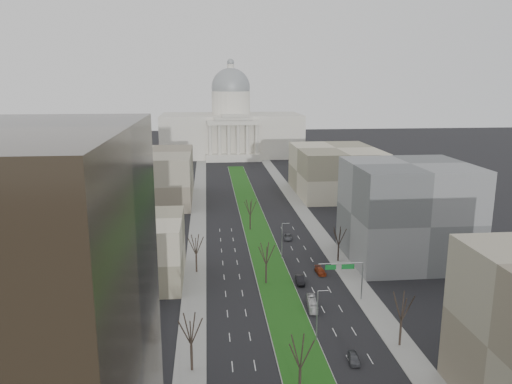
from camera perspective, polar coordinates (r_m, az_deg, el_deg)
ground at (r=148.22m, az=0.10°, el=-4.33°), size 600.00×600.00×0.00m
median at (r=147.23m, az=0.14°, el=-4.41°), size 8.00×222.03×0.20m
sidewalk_left at (r=123.90m, az=-6.88°, el=-7.88°), size 5.00×330.00×0.15m
sidewalk_right at (r=127.83m, az=9.14°, el=-7.29°), size 5.00×330.00×0.15m
capitol at (r=292.19m, az=-2.85°, el=7.38°), size 80.00×46.00×55.00m
building_beige_left at (r=113.67m, az=-14.95°, el=-6.44°), size 26.00×22.00×14.00m
building_grey_right at (r=126.79m, az=16.91°, el=-2.21°), size 28.00×26.00×24.00m
building_far_left at (r=185.43m, az=-11.98°, el=1.73°), size 30.00×40.00×18.00m
building_far_right at (r=195.44m, az=9.04°, el=2.41°), size 30.00×40.00×18.00m
tree_left_mid at (r=78.11m, az=-7.47°, el=-15.24°), size 5.40×5.40×9.72m
tree_left_far at (r=115.03m, az=-6.89°, el=-5.94°), size 5.28×5.28×9.50m
tree_right_mid at (r=87.35m, az=16.37°, el=-12.40°), size 5.52×5.52×9.94m
tree_right_far at (r=122.95m, az=9.46°, el=-4.94°), size 5.04×5.04×9.07m
tree_median_a at (r=72.11m, az=5.10°, el=-17.73°), size 5.40×5.40×9.72m
tree_median_b at (r=108.07m, az=1.17°, el=-7.01°), size 5.40×5.40×9.72m
tree_median_c at (r=146.14m, az=-0.68°, el=-1.73°), size 5.40×5.40×9.72m
streetlamp_median_b at (r=87.13m, az=7.04°, el=-13.73°), size 1.90×0.20×9.16m
streetlamp_median_c at (r=123.58m, az=3.01°, el=-5.53°), size 1.90×0.20×9.16m
mast_arm_signs at (r=102.20m, az=10.61°, el=-8.95°), size 9.12×0.24×8.09m
car_grey_near at (r=84.15m, az=11.09°, el=-18.10°), size 2.11×4.23×1.38m
car_black at (r=110.89m, az=5.06°, el=-9.96°), size 2.06×5.02×1.62m
car_red at (r=116.59m, az=7.36°, el=-8.93°), size 2.13×4.69×1.33m
car_grey_far at (r=139.72m, az=3.65°, el=-5.15°), size 2.85×5.03×1.32m
box_van at (r=99.86m, az=6.43°, el=-12.57°), size 2.23×6.88×1.88m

